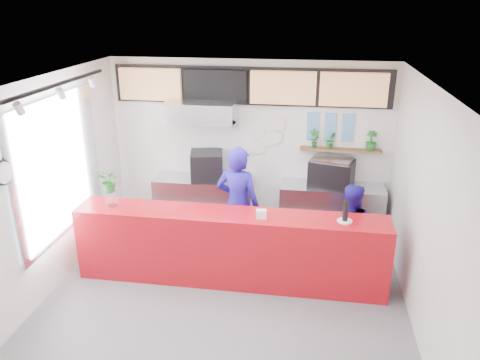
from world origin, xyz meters
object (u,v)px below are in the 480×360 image
Objects in this scene: staff_right at (348,230)px; pepper_mill at (346,211)px; panini_oven at (207,166)px; staff_center at (238,205)px; service_counter at (230,248)px; espresso_machine at (331,173)px.

pepper_mill is (-0.11, -0.47, 0.53)m from staff_right.
staff_right reaches higher than panini_oven.
panini_oven is 1.39m from staff_center.
staff_right is (2.44, -1.34, -0.42)m from panini_oven.
service_counter is 6.20× the size of espresso_machine.
staff_center is at bearing 88.79° from service_counter.
service_counter is 2.39m from espresso_machine.
service_counter is 2.04m from panini_oven.
staff_right is at bearing -40.45° from panini_oven.
panini_oven reaches higher than pepper_mill.
staff_right is at bearing -174.29° from staff_center.
staff_right is at bearing -66.05° from espresso_machine.
pepper_mill reaches higher than service_counter.
espresso_machine is at bearing -11.71° from panini_oven.
panini_oven is at bearing 112.24° from service_counter.
espresso_machine is 1.87m from staff_center.
staff_right is (0.24, -1.34, -0.40)m from espresso_machine.
espresso_machine reaches higher than service_counter.
staff_right is 0.72m from pepper_mill.
staff_center is 1.29× the size of staff_right.
staff_center is at bearing -68.77° from panini_oven.
espresso_machine is 1.42m from staff_right.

